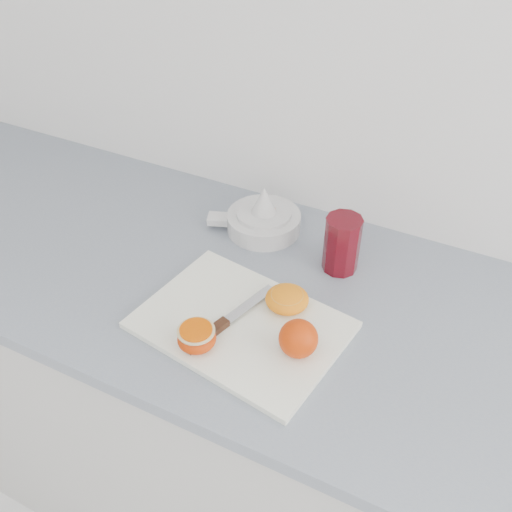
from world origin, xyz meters
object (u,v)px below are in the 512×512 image
(counter, at_px, (272,427))
(half_orange, at_px, (197,338))
(cutting_board, at_px, (241,325))
(red_tumbler, at_px, (342,246))
(citrus_juicer, at_px, (263,218))

(counter, distance_m, half_orange, 0.52)
(cutting_board, distance_m, red_tumbler, 0.26)
(cutting_board, xyz_separation_m, red_tumbler, (0.10, 0.24, 0.05))
(half_orange, xyz_separation_m, red_tumbler, (0.14, 0.32, 0.02))
(citrus_juicer, bearing_deg, half_orange, -81.67)
(cutting_board, xyz_separation_m, citrus_juicer, (-0.09, 0.28, 0.02))
(citrus_juicer, distance_m, red_tumbler, 0.20)
(counter, bearing_deg, cutting_board, -100.21)
(cutting_board, height_order, half_orange, half_orange)
(counter, height_order, red_tumbler, red_tumbler)
(half_orange, relative_size, citrus_juicer, 0.33)
(counter, relative_size, red_tumbler, 19.90)
(counter, xyz_separation_m, half_orange, (-0.06, -0.19, 0.48))
(red_tumbler, bearing_deg, cutting_board, -113.01)
(counter, bearing_deg, red_tumbler, 57.55)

